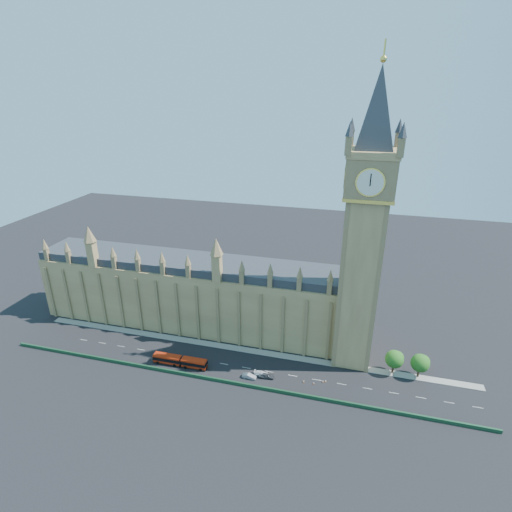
% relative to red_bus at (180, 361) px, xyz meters
% --- Properties ---
extents(ground, '(400.00, 400.00, 0.00)m').
position_rel_red_bus_xyz_m(ground, '(18.32, 4.44, -1.71)').
color(ground, black).
rests_on(ground, ground).
extents(palace_westminster, '(120.00, 20.00, 28.00)m').
position_rel_red_bus_xyz_m(palace_westminster, '(-6.68, 26.44, 12.16)').
color(palace_westminster, '#947248').
rests_on(palace_westminster, ground).
extents(elizabeth_tower, '(20.59, 20.59, 105.00)m').
position_rel_red_bus_xyz_m(elizabeth_tower, '(56.32, 18.44, 52.85)').
color(elizabeth_tower, '#947248').
rests_on(elizabeth_tower, ground).
extents(bridge_parapet, '(160.00, 0.60, 1.20)m').
position_rel_red_bus_xyz_m(bridge_parapet, '(18.32, -4.56, -1.11)').
color(bridge_parapet, '#1E4C2D').
rests_on(bridge_parapet, ground).
extents(kerb_north, '(160.00, 3.00, 0.16)m').
position_rel_red_bus_xyz_m(kerb_north, '(18.32, 13.94, -1.63)').
color(kerb_north, gray).
rests_on(kerb_north, ground).
extents(tree_east_near, '(6.00, 6.00, 8.50)m').
position_rel_red_bus_xyz_m(tree_east_near, '(70.54, 14.53, 3.94)').
color(tree_east_near, '#382619').
rests_on(tree_east_near, ground).
extents(tree_east_far, '(6.00, 6.00, 8.50)m').
position_rel_red_bus_xyz_m(tree_east_far, '(78.54, 14.53, 3.94)').
color(tree_east_far, '#382619').
rests_on(tree_east_far, ground).
extents(red_bus, '(19.11, 3.24, 3.24)m').
position_rel_red_bus_xyz_m(red_bus, '(0.00, 0.00, 0.00)').
color(red_bus, '#AF230B').
rests_on(red_bus, ground).
extents(car_grey, '(5.01, 2.52, 1.64)m').
position_rel_red_bus_xyz_m(car_grey, '(30.26, 1.20, -0.89)').
color(car_grey, '#393B40').
rests_on(car_grey, ground).
extents(car_silver, '(4.72, 1.83, 1.53)m').
position_rel_red_bus_xyz_m(car_silver, '(24.70, -0.35, -0.94)').
color(car_silver, '#9B9CA2').
rests_on(car_silver, ground).
extents(car_white, '(5.29, 2.39, 1.50)m').
position_rel_red_bus_xyz_m(car_white, '(28.36, 1.89, -0.96)').
color(car_white, silver).
rests_on(car_white, ground).
extents(cone_a, '(0.53, 0.53, 0.65)m').
position_rel_red_bus_xyz_m(cone_a, '(45.57, 2.12, -1.39)').
color(cone_a, black).
rests_on(cone_a, ground).
extents(cone_b, '(0.55, 0.55, 0.67)m').
position_rel_red_bus_xyz_m(cone_b, '(42.33, 2.19, -1.38)').
color(cone_b, black).
rests_on(cone_b, ground).
extents(cone_c, '(0.50, 0.50, 0.67)m').
position_rel_red_bus_xyz_m(cone_c, '(48.35, 3.80, -1.38)').
color(cone_c, black).
rests_on(cone_c, ground).
extents(cone_d, '(0.41, 0.41, 0.63)m').
position_rel_red_bus_xyz_m(cone_d, '(49.17, 4.14, -1.40)').
color(cone_d, black).
rests_on(cone_d, ground).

